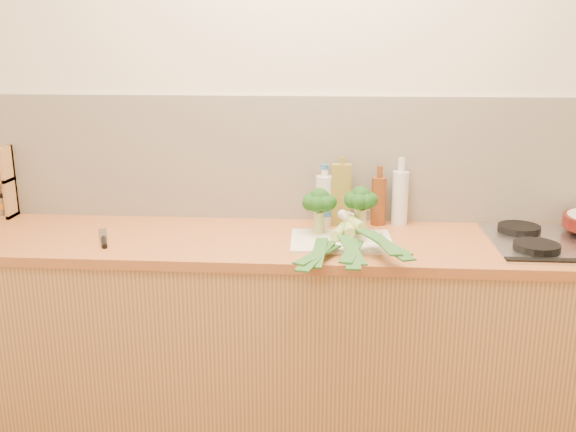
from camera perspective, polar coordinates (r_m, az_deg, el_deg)
name	(u,v)px	position (r m, az deg, el deg)	size (l,w,h in m)	color
room_shell	(308,159)	(2.79, 1.82, 5.08)	(3.50, 3.50, 3.50)	beige
counter	(304,341)	(2.74, 1.42, -11.03)	(3.20, 0.62, 0.90)	tan
gas_hob	(567,241)	(2.71, 23.55, -2.06)	(0.58, 0.50, 0.04)	silver
chopping_board	(341,241)	(2.52, 4.76, -2.24)	(0.39, 0.29, 0.01)	white
broccoli_left	(319,203)	(2.57, 2.79, 1.20)	(0.14, 0.14, 0.19)	#A1AF66
broccoli_right	(361,201)	(2.58, 6.47, 1.32)	(0.14, 0.14, 0.19)	#A1AF66
leek_front	(336,235)	(2.50, 4.28, -1.71)	(0.24, 0.69, 0.04)	white
leek_mid	(350,234)	(2.46, 5.54, -1.59)	(0.10, 0.66, 0.04)	white
leek_back	(365,230)	(2.45, 6.85, -1.23)	(0.26, 0.59, 0.04)	white
chefs_knife	(104,240)	(2.62, -16.05, -2.08)	(0.13, 0.27, 0.02)	silver
oil_tin	(341,194)	(2.73, 4.74, 1.93)	(0.08, 0.05, 0.30)	olive
glass_bottle	(400,197)	(2.78, 9.93, 1.69)	(0.07, 0.07, 0.29)	silver
amber_bottle	(379,200)	(2.76, 8.06, 1.41)	(0.06, 0.06, 0.26)	brown
water_bottle	(324,202)	(2.74, 3.25, 1.28)	(0.08, 0.08, 0.24)	silver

